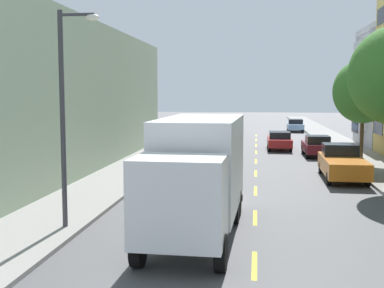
{
  "coord_description": "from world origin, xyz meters",
  "views": [
    {
      "loc": [
        0.01,
        -5.71,
        4.44
      ],
      "look_at": [
        -3.58,
        22.12,
        1.58
      ],
      "focal_mm": 46.94,
      "sensor_mm": 36.0,
      "label": 1
    }
  ],
  "objects_px": {
    "parked_hatchback_burgundy": "(317,146)",
    "parked_suv_forest": "(211,128)",
    "street_lamp": "(67,103)",
    "moving_red_sedan": "(279,140)",
    "delivery_box_truck": "(198,170)",
    "parked_pickup_orange": "(342,163)",
    "parked_sedan_sky": "(295,125)",
    "parked_wagon_charcoal": "(217,126)",
    "parked_sedan_navy": "(183,155)",
    "street_tree_farthest": "(363,91)"
  },
  "relations": [
    {
      "from": "street_lamp",
      "to": "street_tree_farthest",
      "type": "bearing_deg",
      "value": 52.96
    },
    {
      "from": "parked_wagon_charcoal",
      "to": "parked_sedan_sky",
      "type": "xyz_separation_m",
      "value": [
        8.84,
        3.07,
        -0.05
      ]
    },
    {
      "from": "parked_wagon_charcoal",
      "to": "parked_pickup_orange",
      "type": "xyz_separation_m",
      "value": [
        8.84,
        -29.21,
        0.02
      ]
    },
    {
      "from": "delivery_box_truck",
      "to": "parked_pickup_orange",
      "type": "distance_m",
      "value": 12.7
    },
    {
      "from": "street_lamp",
      "to": "parked_sedan_sky",
      "type": "height_order",
      "value": "street_lamp"
    },
    {
      "from": "parked_hatchback_burgundy",
      "to": "moving_red_sedan",
      "type": "xyz_separation_m",
      "value": [
        -2.41,
        3.99,
        -0.01
      ]
    },
    {
      "from": "street_tree_farthest",
      "to": "parked_sedan_navy",
      "type": "distance_m",
      "value": 11.61
    },
    {
      "from": "parked_hatchback_burgundy",
      "to": "parked_sedan_sky",
      "type": "bearing_deg",
      "value": 89.41
    },
    {
      "from": "parked_pickup_orange",
      "to": "parked_sedan_navy",
      "type": "bearing_deg",
      "value": 161.95
    },
    {
      "from": "delivery_box_truck",
      "to": "parked_suv_forest",
      "type": "height_order",
      "value": "delivery_box_truck"
    },
    {
      "from": "parked_hatchback_burgundy",
      "to": "parked_suv_forest",
      "type": "bearing_deg",
      "value": 122.96
    },
    {
      "from": "delivery_box_truck",
      "to": "moving_red_sedan",
      "type": "distance_m",
      "value": 24.51
    },
    {
      "from": "parked_pickup_orange",
      "to": "parked_wagon_charcoal",
      "type": "bearing_deg",
      "value": 106.83
    },
    {
      "from": "parked_suv_forest",
      "to": "parked_hatchback_burgundy",
      "type": "height_order",
      "value": "parked_suv_forest"
    },
    {
      "from": "parked_wagon_charcoal",
      "to": "parked_hatchback_burgundy",
      "type": "xyz_separation_m",
      "value": [
        8.6,
        -19.99,
        -0.05
      ]
    },
    {
      "from": "street_tree_farthest",
      "to": "parked_sedan_navy",
      "type": "bearing_deg",
      "value": -168.06
    },
    {
      "from": "delivery_box_truck",
      "to": "parked_hatchback_burgundy",
      "type": "distance_m",
      "value": 21.13
    },
    {
      "from": "delivery_box_truck",
      "to": "parked_pickup_orange",
      "type": "relative_size",
      "value": 1.49
    },
    {
      "from": "parked_hatchback_burgundy",
      "to": "street_lamp",
      "type": "bearing_deg",
      "value": -116.41
    },
    {
      "from": "street_lamp",
      "to": "parked_hatchback_burgundy",
      "type": "distance_m",
      "value": 23.08
    },
    {
      "from": "street_lamp",
      "to": "parked_pickup_orange",
      "type": "xyz_separation_m",
      "value": [
        10.39,
        11.23,
        -3.29
      ]
    },
    {
      "from": "street_tree_farthest",
      "to": "parked_suv_forest",
      "type": "xyz_separation_m",
      "value": [
        -10.8,
        17.36,
        -3.54
      ]
    },
    {
      "from": "parked_pickup_orange",
      "to": "parked_sedan_sky",
      "type": "bearing_deg",
      "value": 89.99
    },
    {
      "from": "parked_wagon_charcoal",
      "to": "parked_hatchback_burgundy",
      "type": "relative_size",
      "value": 1.18
    },
    {
      "from": "parked_wagon_charcoal",
      "to": "parked_sedan_sky",
      "type": "height_order",
      "value": "parked_wagon_charcoal"
    },
    {
      "from": "moving_red_sedan",
      "to": "parked_pickup_orange",
      "type": "bearing_deg",
      "value": -78.7
    },
    {
      "from": "moving_red_sedan",
      "to": "street_lamp",
      "type": "bearing_deg",
      "value": -107.59
    },
    {
      "from": "delivery_box_truck",
      "to": "moving_red_sedan",
      "type": "bearing_deg",
      "value": 81.56
    },
    {
      "from": "parked_hatchback_burgundy",
      "to": "moving_red_sedan",
      "type": "relative_size",
      "value": 0.89
    },
    {
      "from": "parked_wagon_charcoal",
      "to": "moving_red_sedan",
      "type": "height_order",
      "value": "parked_wagon_charcoal"
    },
    {
      "from": "parked_hatchback_burgundy",
      "to": "parked_pickup_orange",
      "type": "height_order",
      "value": "parked_pickup_orange"
    },
    {
      "from": "parked_suv_forest",
      "to": "moving_red_sedan",
      "type": "xyz_separation_m",
      "value": [
        6.2,
        -9.28,
        -0.24
      ]
    },
    {
      "from": "parked_sedan_navy",
      "to": "street_lamp",
      "type": "bearing_deg",
      "value": -96.52
    },
    {
      "from": "street_lamp",
      "to": "parked_pickup_orange",
      "type": "relative_size",
      "value": 1.29
    },
    {
      "from": "delivery_box_truck",
      "to": "parked_hatchback_burgundy",
      "type": "xyz_separation_m",
      "value": [
        6.0,
        20.22,
        -1.27
      ]
    },
    {
      "from": "street_lamp",
      "to": "parked_suv_forest",
      "type": "height_order",
      "value": "street_lamp"
    },
    {
      "from": "delivery_box_truck",
      "to": "street_lamp",
      "type": "bearing_deg",
      "value": -176.81
    },
    {
      "from": "parked_hatchback_burgundy",
      "to": "delivery_box_truck",
      "type": "bearing_deg",
      "value": -106.53
    },
    {
      "from": "parked_sedan_navy",
      "to": "parked_pickup_orange",
      "type": "distance_m",
      "value": 9.23
    },
    {
      "from": "parked_sedan_navy",
      "to": "parked_pickup_orange",
      "type": "bearing_deg",
      "value": -18.05
    },
    {
      "from": "parked_sedan_sky",
      "to": "parked_pickup_orange",
      "type": "distance_m",
      "value": 32.28
    },
    {
      "from": "street_tree_farthest",
      "to": "parked_sedan_sky",
      "type": "relative_size",
      "value": 1.39
    },
    {
      "from": "street_tree_farthest",
      "to": "street_lamp",
      "type": "bearing_deg",
      "value": -127.04
    },
    {
      "from": "parked_suv_forest",
      "to": "parked_wagon_charcoal",
      "type": "bearing_deg",
      "value": 90.0
    },
    {
      "from": "street_lamp",
      "to": "parked_hatchback_burgundy",
      "type": "bearing_deg",
      "value": 63.59
    },
    {
      "from": "street_tree_farthest",
      "to": "parked_pickup_orange",
      "type": "bearing_deg",
      "value": -110.91
    },
    {
      "from": "street_tree_farthest",
      "to": "parked_suv_forest",
      "type": "height_order",
      "value": "street_tree_farthest"
    },
    {
      "from": "street_lamp",
      "to": "parked_sedan_sky",
      "type": "distance_m",
      "value": 44.87
    },
    {
      "from": "street_tree_farthest",
      "to": "parked_sedan_navy",
      "type": "relative_size",
      "value": 1.41
    },
    {
      "from": "street_tree_farthest",
      "to": "parked_suv_forest",
      "type": "bearing_deg",
      "value": 121.89
    }
  ]
}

